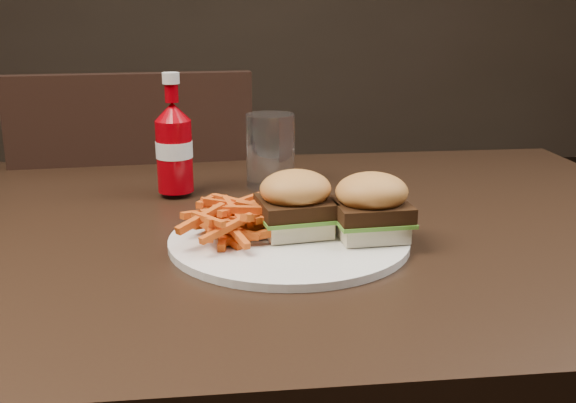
{
  "coord_description": "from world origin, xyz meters",
  "views": [
    {
      "loc": [
        -0.05,
        -0.83,
        1.02
      ],
      "look_at": [
        0.04,
        -0.08,
        0.8
      ],
      "focal_mm": 42.0,
      "sensor_mm": 36.0,
      "label": 1
    }
  ],
  "objects": [
    {
      "name": "tumbler",
      "position": [
        0.04,
        0.18,
        0.81
      ],
      "size": [
        0.07,
        0.07,
        0.12
      ],
      "primitive_type": "cylinder",
      "rotation": [
        0.0,
        0.0,
        -0.0
      ],
      "color": "white",
      "rests_on": "dining_table"
    },
    {
      "name": "sandwich_half_b",
      "position": [
        0.13,
        -0.1,
        0.77
      ],
      "size": [
        0.08,
        0.08,
        0.02
      ],
      "primitive_type": "cube",
      "rotation": [
        0.0,
        0.0,
        0.06
      ],
      "color": "beige",
      "rests_on": "plate"
    },
    {
      "name": "dining_table",
      "position": [
        0.0,
        0.0,
        0.73
      ],
      "size": [
        1.2,
        0.8,
        0.04
      ],
      "primitive_type": "cube",
      "color": "black",
      "rests_on": "ground"
    },
    {
      "name": "plate",
      "position": [
        0.04,
        -0.09,
        0.76
      ],
      "size": [
        0.28,
        0.28,
        0.01
      ],
      "primitive_type": "cylinder",
      "color": "white",
      "rests_on": "dining_table"
    },
    {
      "name": "ketchup_bottle",
      "position": [
        -0.1,
        0.14,
        0.81
      ],
      "size": [
        0.06,
        0.06,
        0.11
      ],
      "primitive_type": "cylinder",
      "rotation": [
        0.0,
        0.0,
        0.24
      ],
      "color": "#930009",
      "rests_on": "dining_table"
    },
    {
      "name": "fries_pile",
      "position": [
        -0.03,
        -0.08,
        0.78
      ],
      "size": [
        0.12,
        0.12,
        0.04
      ],
      "primitive_type": null,
      "rotation": [
        0.0,
        0.0,
        -0.11
      ],
      "color": "#CE421C",
      "rests_on": "plate"
    },
    {
      "name": "chair_far",
      "position": [
        -0.2,
        0.57,
        0.43
      ],
      "size": [
        0.48,
        0.48,
        0.04
      ],
      "primitive_type": "cube",
      "rotation": [
        0.0,
        0.0,
        3.21
      ],
      "color": "black",
      "rests_on": "ground"
    },
    {
      "name": "sandwich_half_a",
      "position": [
        0.05,
        -0.08,
        0.77
      ],
      "size": [
        0.09,
        0.08,
        0.02
      ],
      "primitive_type": "cube",
      "rotation": [
        0.0,
        0.0,
        0.15
      ],
      "color": "#FAE1B7",
      "rests_on": "plate"
    }
  ]
}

